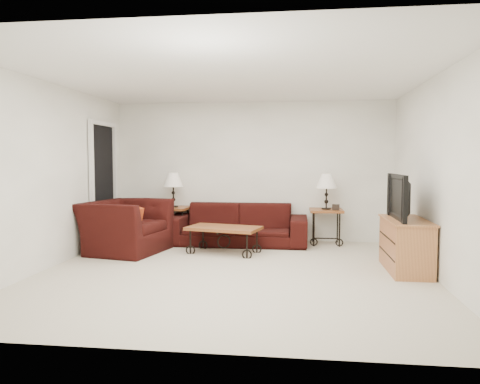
% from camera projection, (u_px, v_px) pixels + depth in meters
% --- Properties ---
extents(ground, '(5.00, 5.00, 0.00)m').
position_uv_depth(ground, '(233.00, 273.00, 5.97)').
color(ground, beige).
rests_on(ground, ground).
extents(wall_back, '(5.00, 0.02, 2.50)m').
position_uv_depth(wall_back, '(252.00, 171.00, 8.36)').
color(wall_back, white).
rests_on(wall_back, ground).
extents(wall_front, '(5.00, 0.02, 2.50)m').
position_uv_depth(wall_front, '(186.00, 188.00, 3.41)').
color(wall_front, white).
rests_on(wall_front, ground).
extents(wall_left, '(0.02, 5.00, 2.50)m').
position_uv_depth(wall_left, '(49.00, 175.00, 6.20)').
color(wall_left, white).
rests_on(wall_left, ground).
extents(wall_right, '(0.02, 5.00, 2.50)m').
position_uv_depth(wall_right, '(438.00, 177.00, 5.57)').
color(wall_right, white).
rests_on(wall_right, ground).
extents(ceiling, '(5.00, 5.00, 0.00)m').
position_uv_depth(ceiling, '(233.00, 77.00, 5.80)').
color(ceiling, white).
rests_on(ceiling, wall_back).
extents(doorway, '(0.08, 0.94, 2.04)m').
position_uv_depth(doorway, '(103.00, 186.00, 7.84)').
color(doorway, black).
rests_on(doorway, ground).
extents(sofa, '(2.38, 0.93, 0.70)m').
position_uv_depth(sofa, '(238.00, 224.00, 7.97)').
color(sofa, black).
rests_on(sofa, ground).
extents(side_table_left, '(0.60, 0.60, 0.61)m').
position_uv_depth(side_table_left, '(174.00, 224.00, 8.30)').
color(side_table_left, brown).
rests_on(side_table_left, ground).
extents(side_table_right, '(0.57, 0.57, 0.61)m').
position_uv_depth(side_table_right, '(326.00, 227.00, 7.97)').
color(side_table_right, brown).
rests_on(side_table_right, ground).
extents(lamp_left, '(0.37, 0.37, 0.61)m').
position_uv_depth(lamp_left, '(173.00, 190.00, 8.26)').
color(lamp_left, black).
rests_on(lamp_left, side_table_left).
extents(lamp_right, '(0.35, 0.35, 0.61)m').
position_uv_depth(lamp_right, '(326.00, 192.00, 7.92)').
color(lamp_right, black).
rests_on(lamp_right, side_table_right).
extents(photo_frame_left, '(0.12, 0.03, 0.10)m').
position_uv_depth(photo_frame_left, '(163.00, 205.00, 8.15)').
color(photo_frame_left, black).
rests_on(photo_frame_left, side_table_left).
extents(photo_frame_right, '(0.12, 0.04, 0.10)m').
position_uv_depth(photo_frame_right, '(336.00, 207.00, 7.77)').
color(photo_frame_right, black).
rests_on(photo_frame_right, side_table_right).
extents(coffee_table, '(1.22, 0.85, 0.42)m').
position_uv_depth(coffee_table, '(224.00, 240.00, 7.21)').
color(coffee_table, brown).
rests_on(coffee_table, ground).
extents(armchair, '(1.32, 1.45, 0.81)m').
position_uv_depth(armchair, '(126.00, 227.00, 7.29)').
color(armchair, black).
rests_on(armchair, ground).
extents(throw_pillow, '(0.17, 0.38, 0.37)m').
position_uv_depth(throw_pillow, '(134.00, 220.00, 7.21)').
color(throw_pillow, '#B04516').
rests_on(throw_pillow, armchair).
extents(tv_stand, '(0.47, 1.14, 0.68)m').
position_uv_depth(tv_stand, '(405.00, 245.00, 6.05)').
color(tv_stand, '#C48548').
rests_on(tv_stand, ground).
extents(television, '(0.13, 1.02, 0.59)m').
position_uv_depth(television, '(405.00, 197.00, 6.01)').
color(television, black).
rests_on(television, tv_stand).
extents(backpack, '(0.40, 0.33, 0.48)m').
position_uv_depth(backpack, '(299.00, 233.00, 7.69)').
color(backpack, black).
rests_on(backpack, ground).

